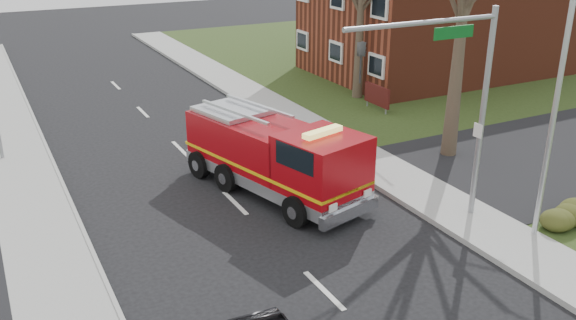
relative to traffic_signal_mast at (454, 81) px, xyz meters
name	(u,v)px	position (x,y,z in m)	size (l,w,h in m)	color
ground	(324,291)	(-5.21, -1.50, -4.71)	(120.00, 120.00, 0.00)	black
sidewalk_right	(498,236)	(0.99, -1.50, -4.63)	(2.40, 80.00, 0.15)	gray
brick_building	(440,14)	(13.79, 16.50, -1.05)	(15.40, 10.40, 7.25)	maroon
health_center_sign	(377,96)	(5.29, 11.00, -3.83)	(0.12, 2.00, 1.40)	#44110F
traffic_signal_mast	(454,81)	(0.00, 0.00, 0.00)	(5.29, 0.18, 6.80)	gray
streetlight_pole	(556,95)	(1.93, -2.00, -0.16)	(1.48, 0.16, 8.40)	#B7BABF
fire_engine	(275,157)	(-3.56, 4.68, -3.37)	(4.31, 7.72, 2.95)	#95060D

